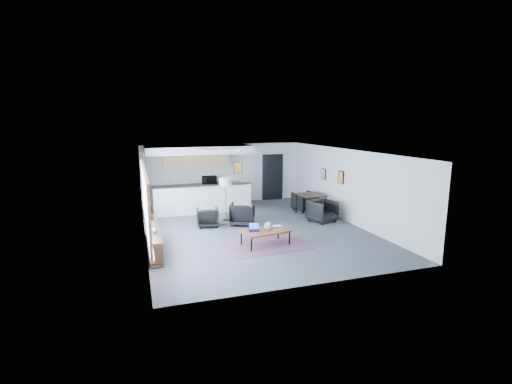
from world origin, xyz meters
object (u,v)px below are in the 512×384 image
object	(u,v)px
dining_chair_far	(305,202)
microwave	(209,179)
armchair_right	(242,213)
dining_chair_near	(322,212)
book_stack	(277,227)
ceramic_pot	(268,226)
floor_lamp	(226,183)
laptop	(254,228)
coffee_table	(266,231)
armchair_left	(207,216)
dining_table	(311,196)

from	to	relation	value
dining_chair_far	microwave	world-z (taller)	microwave
armchair_right	dining_chair_near	xyz separation A→B (m)	(2.86, -0.52, -0.05)
book_stack	ceramic_pot	bearing A→B (deg)	-170.48
floor_lamp	microwave	distance (m)	2.71
laptop	microwave	xyz separation A→B (m)	(-0.19, 5.70, 0.62)
ceramic_pot	armchair_right	bearing A→B (deg)	93.32
laptop	microwave	size ratio (longest dim) A/B	0.59
armchair_right	coffee_table	bearing A→B (deg)	114.37
ceramic_pot	dining_chair_far	xyz separation A→B (m)	(2.84, 3.49, -0.20)
laptop	floor_lamp	world-z (taller)	floor_lamp
ceramic_pot	dining_chair_near	size ratio (longest dim) A/B	0.33
floor_lamp	dining_chair_near	xyz separation A→B (m)	(3.25, -1.29, -1.01)
microwave	floor_lamp	bearing A→B (deg)	-85.83
armchair_left	book_stack	bearing A→B (deg)	129.80
coffee_table	book_stack	world-z (taller)	book_stack
floor_lamp	dining_chair_far	size ratio (longest dim) A/B	2.18
book_stack	floor_lamp	world-z (taller)	floor_lamp
laptop	dining_table	xyz separation A→B (m)	(3.22, 2.81, 0.22)
armchair_right	microwave	size ratio (longest dim) A/B	1.41
book_stack	armchair_left	world-z (taller)	armchair_left
coffee_table	laptop	bearing A→B (deg)	155.41
armchair_left	dining_chair_near	xyz separation A→B (m)	(4.05, -0.66, 0.01)
ceramic_pot	book_stack	size ratio (longest dim) A/B	0.68
armchair_right	dining_table	size ratio (longest dim) A/B	0.86
dining_table	microwave	world-z (taller)	microwave
laptop	armchair_right	xyz separation A→B (m)	(0.27, 2.23, -0.09)
book_stack	floor_lamp	xyz separation A→B (m)	(-0.81, 3.03, 0.88)
armchair_right	laptop	bearing A→B (deg)	106.15
book_stack	armchair_right	size ratio (longest dim) A/B	0.42
ceramic_pot	dining_table	world-z (taller)	dining_table
coffee_table	laptop	size ratio (longest dim) A/B	4.22
coffee_table	dining_table	bearing A→B (deg)	34.67
book_stack	microwave	bearing A→B (deg)	98.83
dining_chair_near	microwave	size ratio (longest dim) A/B	1.23
dining_chair_far	armchair_right	bearing A→B (deg)	12.33
laptop	ceramic_pot	distance (m)	0.42
microwave	armchair_right	bearing A→B (deg)	-79.81
dining_chair_near	dining_chair_far	world-z (taller)	dining_chair_near
laptop	coffee_table	bearing A→B (deg)	0.06
book_stack	dining_chair_far	bearing A→B (deg)	53.51
dining_table	dining_chair_far	bearing A→B (deg)	87.73
armchair_left	microwave	distance (m)	3.50
ceramic_pot	book_stack	world-z (taller)	ceramic_pot
book_stack	armchair_left	size ratio (longest dim) A/B	0.49
dining_chair_near	ceramic_pot	bearing A→B (deg)	-164.23
coffee_table	ceramic_pot	xyz separation A→B (m)	(0.08, 0.01, 0.16)
coffee_table	floor_lamp	bearing A→B (deg)	87.78
laptop	dining_chair_near	bearing A→B (deg)	42.94
dining_chair_far	microwave	distance (m)	4.19
ceramic_pot	dining_table	distance (m)	4.04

